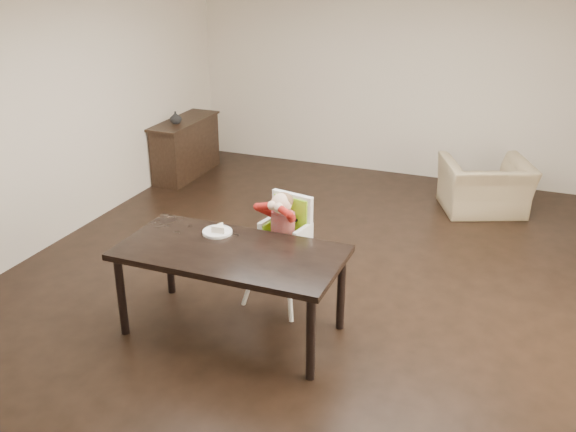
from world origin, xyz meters
name	(u,v)px	position (x,y,z in m)	size (l,w,h in m)	color
ground	(320,286)	(0.00, 0.00, 0.00)	(7.00, 7.00, 0.00)	black
room_walls	(325,91)	(0.00, 0.00, 1.86)	(6.02, 7.02, 2.71)	beige
dining_table	(231,259)	(-0.43, -0.99, 0.67)	(1.80, 0.90, 0.75)	black
high_chair	(284,225)	(-0.22, -0.36, 0.74)	(0.52, 0.52, 1.05)	white
plate	(218,231)	(-0.67, -0.74, 0.78)	(0.32, 0.32, 0.07)	white
armchair	(486,178)	(1.22, 2.47, 0.43)	(0.98, 0.64, 0.86)	tan
sideboard	(186,148)	(-2.78, 2.32, 0.40)	(0.44, 1.26, 0.79)	black
vase	(176,118)	(-2.78, 2.11, 0.87)	(0.16, 0.16, 0.16)	#99999E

